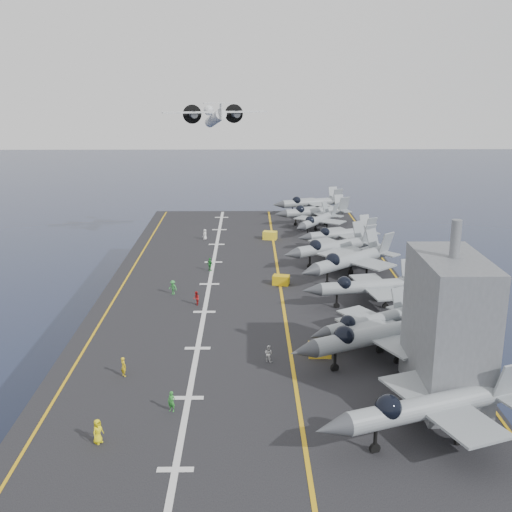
{
  "coord_description": "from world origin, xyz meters",
  "views": [
    {
      "loc": [
        -1.02,
        -77.76,
        36.03
      ],
      "look_at": [
        0.0,
        4.0,
        13.0
      ],
      "focal_mm": 45.0,
      "sensor_mm": 36.0,
      "label": 1
    }
  ],
  "objects_px": {
    "tow_cart_a": "(320,350)",
    "transport_plane": "(215,118)",
    "island_superstructure": "(449,312)",
    "fighter_jet_0": "(431,404)"
  },
  "relations": [
    {
      "from": "tow_cart_a",
      "to": "transport_plane",
      "type": "relative_size",
      "value": 0.09
    },
    {
      "from": "tow_cart_a",
      "to": "transport_plane",
      "type": "bearing_deg",
      "value": 100.08
    },
    {
      "from": "island_superstructure",
      "to": "transport_plane",
      "type": "height_order",
      "value": "transport_plane"
    },
    {
      "from": "fighter_jet_0",
      "to": "tow_cart_a",
      "type": "xyz_separation_m",
      "value": [
        -6.4,
        14.53,
        -2.2
      ]
    },
    {
      "from": "island_superstructure",
      "to": "tow_cart_a",
      "type": "xyz_separation_m",
      "value": [
        -9.29,
        8.12,
        -6.86
      ]
    },
    {
      "from": "fighter_jet_0",
      "to": "transport_plane",
      "type": "relative_size",
      "value": 0.81
    },
    {
      "from": "island_superstructure",
      "to": "tow_cart_a",
      "type": "relative_size",
      "value": 7.01
    },
    {
      "from": "island_superstructure",
      "to": "tow_cart_a",
      "type": "distance_m",
      "value": 14.12
    },
    {
      "from": "island_superstructure",
      "to": "tow_cart_a",
      "type": "height_order",
      "value": "island_superstructure"
    },
    {
      "from": "island_superstructure",
      "to": "fighter_jet_0",
      "type": "relative_size",
      "value": 0.78
    }
  ]
}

